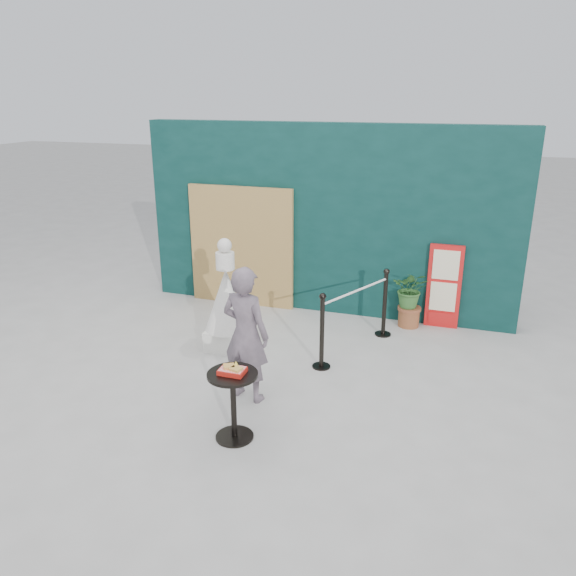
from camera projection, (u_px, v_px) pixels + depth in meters
The scene contains 10 objects.
ground at pixel (256, 400), 6.59m from camera, with size 60.00×60.00×0.00m, color #ADAAA5.
back_wall at pixel (327, 220), 8.92m from camera, with size 6.00×0.30×3.00m, color black.
bamboo_fence at pixel (241, 247), 9.32m from camera, with size 1.80×0.08×2.00m, color tan.
woman at pixel (246, 334), 6.40m from camera, with size 0.59×0.39×1.62m, color slate.
menu_board at pixel (444, 287), 8.46m from camera, with size 0.50×0.07×1.30m.
statue at pixel (227, 305), 7.74m from camera, with size 0.62×0.62×1.59m.
cafe_table at pixel (233, 395), 5.72m from camera, with size 0.52×0.52×0.75m.
food_basket at pixel (233, 370), 5.62m from camera, with size 0.26×0.19×0.11m.
planter at pixel (410, 294), 8.53m from camera, with size 0.53×0.46×0.90m.
stanchion_barrier at pixel (355, 317), 7.72m from camera, with size 0.84×1.54×1.03m.
Camera 1 is at (2.18, -5.38, 3.41)m, focal length 35.00 mm.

